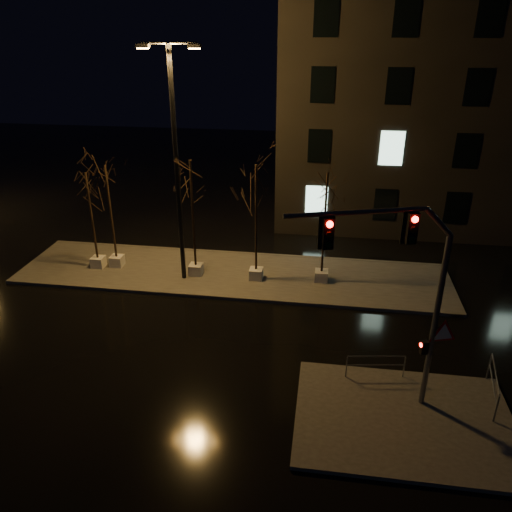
# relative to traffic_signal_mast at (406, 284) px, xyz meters

# --- Properties ---
(ground) EXTENTS (90.00, 90.00, 0.00)m
(ground) POSITION_rel_traffic_signal_mast_xyz_m (-7.07, 2.96, -4.76)
(ground) COLOR black
(ground) RESTS_ON ground
(median) EXTENTS (22.00, 5.00, 0.15)m
(median) POSITION_rel_traffic_signal_mast_xyz_m (-7.07, 8.96, -4.69)
(median) COLOR #42403B
(median) RESTS_ON ground
(sidewalk_corner) EXTENTS (7.00, 5.00, 0.15)m
(sidewalk_corner) POSITION_rel_traffic_signal_mast_xyz_m (0.43, -0.54, -4.69)
(sidewalk_corner) COLOR #42403B
(sidewalk_corner) RESTS_ON ground
(building) EXTENTS (25.00, 12.00, 15.00)m
(building) POSITION_rel_traffic_signal_mast_xyz_m (6.93, 20.96, 2.74)
(building) COLOR black
(building) RESTS_ON ground
(tree_0) EXTENTS (1.80, 1.80, 5.22)m
(tree_0) POSITION_rel_traffic_signal_mast_xyz_m (-14.17, 8.62, -0.65)
(tree_0) COLOR silver
(tree_0) RESTS_ON median
(tree_1) EXTENTS (1.80, 1.80, 5.57)m
(tree_1) POSITION_rel_traffic_signal_mast_xyz_m (-13.24, 8.88, -0.38)
(tree_1) COLOR silver
(tree_1) RESTS_ON median
(tree_2) EXTENTS (1.80, 1.80, 6.08)m
(tree_2) POSITION_rel_traffic_signal_mast_xyz_m (-8.86, 8.51, -0.00)
(tree_2) COLOR silver
(tree_2) RESTS_ON median
(tree_3) EXTENTS (1.80, 1.80, 5.99)m
(tree_3) POSITION_rel_traffic_signal_mast_xyz_m (-5.75, 8.46, -0.07)
(tree_3) COLOR silver
(tree_3) RESTS_ON median
(tree_4) EXTENTS (1.80, 1.80, 5.66)m
(tree_4) POSITION_rel_traffic_signal_mast_xyz_m (-2.51, 8.72, -0.32)
(tree_4) COLOR silver
(tree_4) RESTS_ON median
(traffic_signal_mast) EXTENTS (5.53, 1.74, 7.02)m
(traffic_signal_mast) POSITION_rel_traffic_signal_mast_xyz_m (0.00, 0.00, 0.00)
(traffic_signal_mast) COLOR #585A5F
(traffic_signal_mast) RESTS_ON sidewalk_corner
(streetlight_main) EXTENTS (2.74, 0.46, 10.96)m
(streetlight_main) POSITION_rel_traffic_signal_mast_xyz_m (-9.37, 8.06, 1.71)
(streetlight_main) COLOR black
(streetlight_main) RESTS_ON median
(guard_rail_a) EXTENTS (2.10, 0.35, 0.91)m
(guard_rail_a) POSITION_rel_traffic_signal_mast_xyz_m (-0.39, 1.46, -4.02)
(guard_rail_a) COLOR #585A5F
(guard_rail_a) RESTS_ON sidewalk_corner
(guard_rail_b) EXTENTS (0.42, 2.28, 1.09)m
(guard_rail_b) POSITION_rel_traffic_signal_mast_xyz_m (3.43, 0.85, -3.91)
(guard_rail_b) COLOR #585A5F
(guard_rail_b) RESTS_ON sidewalk_corner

